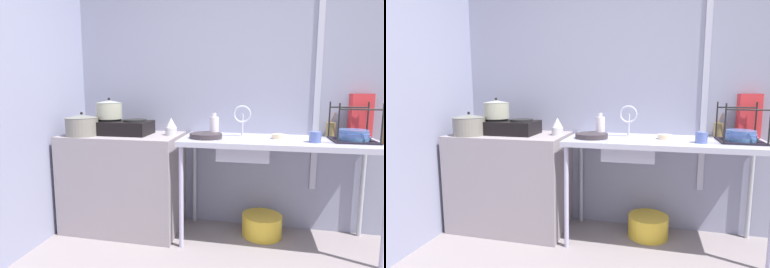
# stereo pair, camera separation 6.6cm
# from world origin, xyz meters

# --- Properties ---
(wall_back) EXTENTS (4.44, 0.10, 2.55)m
(wall_back) POSITION_xyz_m (0.00, 1.86, 1.27)
(wall_back) COLOR #8C8FA6
(wall_back) RESTS_ON ground
(wall_metal_strip) EXTENTS (0.05, 0.01, 2.04)m
(wall_metal_strip) POSITION_xyz_m (0.38, 1.80, 1.40)
(wall_metal_strip) COLOR #B3B3C6
(counter_concrete) EXTENTS (1.01, 0.59, 0.86)m
(counter_concrete) POSITION_xyz_m (-1.28, 1.52, 0.43)
(counter_concrete) COLOR gray
(counter_concrete) RESTS_ON ground
(counter_sink) EXTENTS (1.53, 0.59, 0.86)m
(counter_sink) POSITION_xyz_m (0.04, 1.52, 0.79)
(counter_sink) COLOR #B3B3C6
(counter_sink) RESTS_ON ground
(stove) EXTENTS (0.50, 0.32, 0.14)m
(stove) POSITION_xyz_m (-1.28, 1.52, 0.92)
(stove) COLOR black
(stove) RESTS_ON counter_concrete
(pot_on_left_burner) EXTENTS (0.23, 0.23, 0.19)m
(pot_on_left_burner) POSITION_xyz_m (-1.40, 1.52, 1.08)
(pot_on_left_burner) COLOR #A1A28B
(pot_on_left_burner) RESTS_ON stove
(pot_beside_stove) EXTENTS (0.28, 0.28, 0.20)m
(pot_beside_stove) POSITION_xyz_m (-1.58, 1.36, 0.95)
(pot_beside_stove) COLOR slate
(pot_beside_stove) RESTS_ON counter_concrete
(percolator) EXTENTS (0.10, 0.10, 0.15)m
(percolator) POSITION_xyz_m (-0.84, 1.55, 0.93)
(percolator) COLOR silver
(percolator) RESTS_ON counter_concrete
(sink_basin) EXTENTS (0.40, 0.33, 0.16)m
(sink_basin) POSITION_xyz_m (-0.22, 1.48, 0.78)
(sink_basin) COLOR #B3B3C6
(sink_basin) RESTS_ON counter_sink
(faucet) EXTENTS (0.15, 0.08, 0.26)m
(faucet) POSITION_xyz_m (-0.24, 1.61, 1.03)
(faucet) COLOR #B3B3C6
(faucet) RESTS_ON counter_sink
(frying_pan) EXTENTS (0.27, 0.27, 0.04)m
(frying_pan) POSITION_xyz_m (-0.52, 1.45, 0.88)
(frying_pan) COLOR #332B2F
(frying_pan) RESTS_ON counter_sink
(dish_rack) EXTENTS (0.30, 0.32, 0.29)m
(dish_rack) POSITION_xyz_m (0.60, 1.54, 0.91)
(dish_rack) COLOR black
(dish_rack) RESTS_ON counter_sink
(cup_by_rack) EXTENTS (0.09, 0.09, 0.08)m
(cup_by_rack) POSITION_xyz_m (0.31, 1.42, 0.90)
(cup_by_rack) COLOR #5364A9
(cup_by_rack) RESTS_ON counter_sink
(small_bowl_on_drainboard) EXTENTS (0.11, 0.11, 0.04)m
(small_bowl_on_drainboard) POSITION_xyz_m (0.06, 1.55, 0.88)
(small_bowl_on_drainboard) COLOR beige
(small_bowl_on_drainboard) RESTS_ON counter_sink
(bottle_by_sink) EXTENTS (0.08, 0.08, 0.20)m
(bottle_by_sink) POSITION_xyz_m (-0.47, 1.57, 0.95)
(bottle_by_sink) COLOR white
(bottle_by_sink) RESTS_ON counter_sink
(cereal_box) EXTENTS (0.18, 0.09, 0.36)m
(cereal_box) POSITION_xyz_m (0.71, 1.76, 1.04)
(cereal_box) COLOR red
(cereal_box) RESTS_ON counter_sink
(utensil_jar) EXTENTS (0.07, 0.07, 0.20)m
(utensil_jar) POSITION_xyz_m (0.48, 1.76, 0.92)
(utensil_jar) COLOR olive
(utensil_jar) RESTS_ON counter_sink
(bucket_on_floor) EXTENTS (0.34, 0.34, 0.18)m
(bucket_on_floor) POSITION_xyz_m (-0.05, 1.60, 0.09)
(bucket_on_floor) COLOR yellow
(bucket_on_floor) RESTS_ON ground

